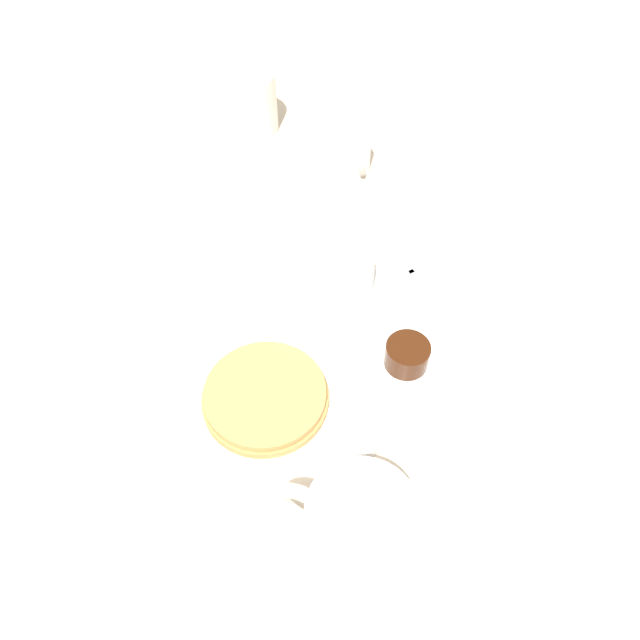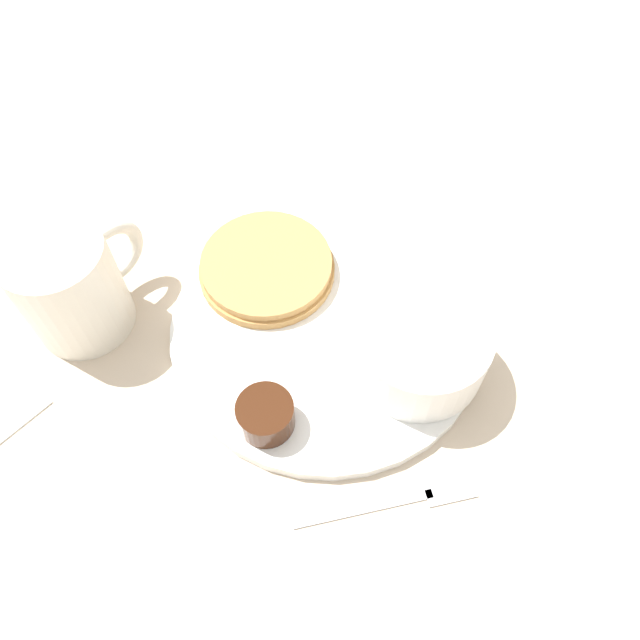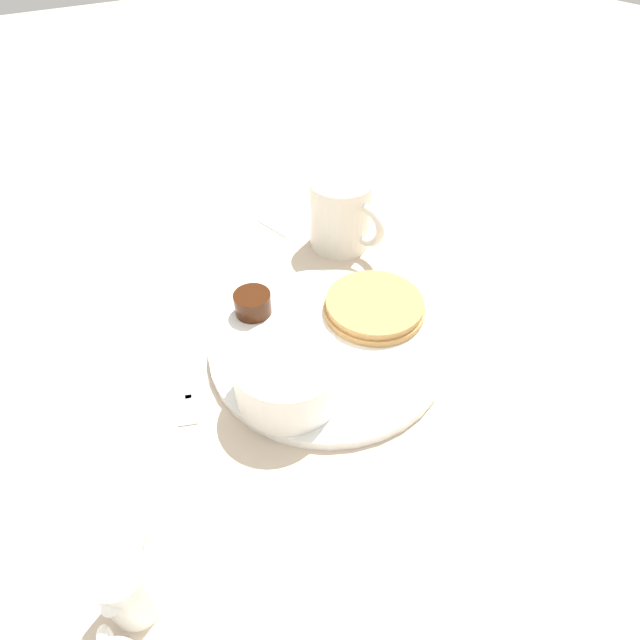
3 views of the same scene
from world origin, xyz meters
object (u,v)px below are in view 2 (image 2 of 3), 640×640
at_px(coffee_mug, 72,285).
at_px(fork, 407,499).
at_px(plate, 327,327).
at_px(bowl, 420,346).

distance_m(coffee_mug, fork, 0.33).
xyz_separation_m(plate, coffee_mug, (-0.14, -0.17, 0.04)).
xyz_separation_m(coffee_mug, fork, (0.30, 0.13, -0.05)).
relative_size(plate, coffee_mug, 2.28).
relative_size(coffee_mug, fork, 0.88).
bearing_deg(fork, coffee_mug, -156.66).
distance_m(bowl, coffee_mug, 0.30).
bearing_deg(plate, bowl, 26.87).
bearing_deg(fork, plate, 166.21).
xyz_separation_m(plate, fork, (0.16, -0.04, -0.00)).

